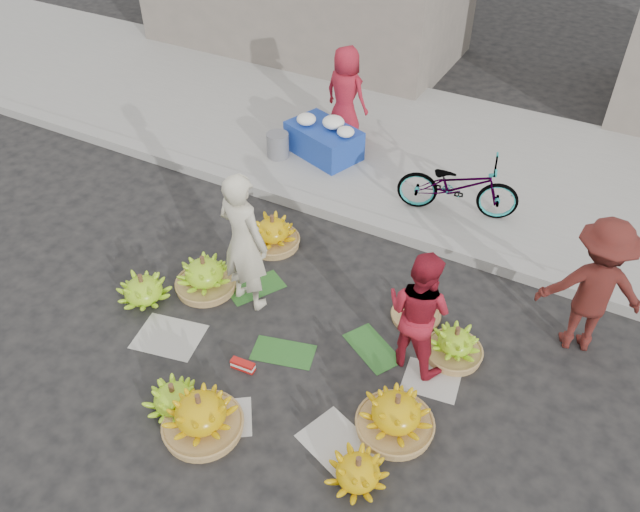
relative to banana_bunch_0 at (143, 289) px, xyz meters
The scene contains 22 objects.
ground 1.94m from the banana_bunch_0, ahead, with size 80.00×80.00×0.00m, color black.
curb 3.13m from the banana_bunch_0, 52.32° to the left, with size 40.00×0.25×0.15m, color gray.
sidewalk 4.96m from the banana_bunch_0, 67.33° to the left, with size 40.00×4.00×0.12m, color gray.
newspaper_scatter 1.99m from the banana_bunch_0, 15.45° to the right, with size 3.20×1.80×0.00m, color #BCB8AE, non-canonical shape.
banana_leaves 1.88m from the banana_bunch_0, 14.63° to the left, with size 2.00×1.00×0.00m, color #1F551C, non-canonical shape.
banana_bunch_0 is the anchor object (origin of this frame).
banana_bunch_1 1.61m from the banana_bunch_0, 39.07° to the right, with size 0.68×0.68×0.34m.
banana_bunch_2 1.97m from the banana_bunch_0, 33.54° to the right, with size 0.74×0.74×0.50m.
banana_bunch_3 3.25m from the banana_bunch_0, 15.54° to the right, with size 0.60×0.60×0.34m.
banana_bunch_4 3.21m from the banana_bunch_0, ahead, with size 0.72×0.72×0.48m.
banana_bunch_5 3.50m from the banana_bunch_0, 14.73° to the left, with size 0.58×0.58×0.41m.
banana_bunch_6 0.71m from the banana_bunch_0, 45.14° to the left, with size 0.76×0.76×0.47m.
banana_bunch_7 1.74m from the banana_bunch_0, 64.08° to the left, with size 0.66×0.66×0.45m.
basket_spare 3.09m from the banana_bunch_0, 23.05° to the left, with size 0.53×0.53×0.06m, color olive.
incense_stack 1.60m from the banana_bunch_0, 11.32° to the right, with size 0.25×0.08×0.10m, color red.
vendor_cream 1.38m from the banana_bunch_0, 28.81° to the left, with size 0.62×0.41×1.69m, color beige.
vendor_red 3.15m from the banana_bunch_0, 11.85° to the left, with size 0.69×0.54×1.41m, color #AF1A29.
man_striped 4.81m from the banana_bunch_0, 20.81° to the left, with size 1.02×0.59×1.58m, color maroon.
flower_table 3.68m from the banana_bunch_0, 84.28° to the left, with size 1.23×0.99×0.62m.
grey_bucket 3.29m from the banana_bunch_0, 93.68° to the left, with size 0.33×0.33×0.37m, color slate.
flower_vendor 4.33m from the banana_bunch_0, 84.55° to the left, with size 0.71×0.46×1.45m, color #AF1A29.
bicycle 4.12m from the banana_bunch_0, 50.94° to the left, with size 1.56×0.54×0.82m, color gray.
Camera 1 is at (2.33, -3.85, 5.00)m, focal length 35.00 mm.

